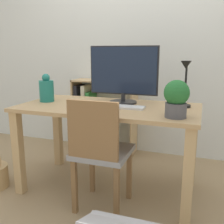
{
  "coord_description": "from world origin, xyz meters",
  "views": [
    {
      "loc": [
        0.72,
        -1.97,
        1.17
      ],
      "look_at": [
        0.0,
        0.1,
        0.67
      ],
      "focal_mm": 42.0,
      "sensor_mm": 36.0,
      "label": 1
    }
  ],
  "objects_px": {
    "vase": "(47,90)",
    "bookshelf": "(94,119)",
    "desk_lamp": "(185,80)",
    "chair": "(100,150)",
    "keyboard": "(119,107)",
    "potted_plant": "(176,98)",
    "monitor": "(123,73)"
  },
  "relations": [
    {
      "from": "vase",
      "to": "bookshelf",
      "type": "relative_size",
      "value": 0.29
    },
    {
      "from": "desk_lamp",
      "to": "chair",
      "type": "relative_size",
      "value": 0.43
    },
    {
      "from": "keyboard",
      "to": "bookshelf",
      "type": "relative_size",
      "value": 0.47
    },
    {
      "from": "desk_lamp",
      "to": "potted_plant",
      "type": "height_order",
      "value": "desk_lamp"
    },
    {
      "from": "monitor",
      "to": "chair",
      "type": "bearing_deg",
      "value": -93.48
    },
    {
      "from": "monitor",
      "to": "chair",
      "type": "distance_m",
      "value": 0.71
    },
    {
      "from": "monitor",
      "to": "vase",
      "type": "bearing_deg",
      "value": -167.0
    },
    {
      "from": "vase",
      "to": "potted_plant",
      "type": "xyz_separation_m",
      "value": [
        1.14,
        -0.22,
        0.03
      ]
    },
    {
      "from": "monitor",
      "to": "vase",
      "type": "distance_m",
      "value": 0.7
    },
    {
      "from": "keyboard",
      "to": "bookshelf",
      "type": "xyz_separation_m",
      "value": [
        -0.59,
        0.86,
        -0.36
      ]
    },
    {
      "from": "potted_plant",
      "to": "bookshelf",
      "type": "distance_m",
      "value": 1.56
    },
    {
      "from": "keyboard",
      "to": "potted_plant",
      "type": "xyz_separation_m",
      "value": [
        0.46,
        -0.18,
        0.12
      ]
    },
    {
      "from": "desk_lamp",
      "to": "potted_plant",
      "type": "relative_size",
      "value": 1.45
    },
    {
      "from": "potted_plant",
      "to": "chair",
      "type": "height_order",
      "value": "potted_plant"
    },
    {
      "from": "keyboard",
      "to": "chair",
      "type": "bearing_deg",
      "value": -100.86
    },
    {
      "from": "keyboard",
      "to": "vase",
      "type": "distance_m",
      "value": 0.7
    },
    {
      "from": "potted_plant",
      "to": "monitor",
      "type": "bearing_deg",
      "value": 141.93
    },
    {
      "from": "keyboard",
      "to": "potted_plant",
      "type": "distance_m",
      "value": 0.51
    },
    {
      "from": "keyboard",
      "to": "chair",
      "type": "distance_m",
      "value": 0.4
    },
    {
      "from": "monitor",
      "to": "chair",
      "type": "height_order",
      "value": "monitor"
    },
    {
      "from": "keyboard",
      "to": "chair",
      "type": "height_order",
      "value": "chair"
    },
    {
      "from": "chair",
      "to": "vase",
      "type": "bearing_deg",
      "value": 150.9
    },
    {
      "from": "monitor",
      "to": "desk_lamp",
      "type": "xyz_separation_m",
      "value": [
        0.51,
        -0.07,
        -0.03
      ]
    },
    {
      "from": "desk_lamp",
      "to": "monitor",
      "type": "bearing_deg",
      "value": 172.38
    },
    {
      "from": "keyboard",
      "to": "vase",
      "type": "height_order",
      "value": "vase"
    },
    {
      "from": "keyboard",
      "to": "potted_plant",
      "type": "relative_size",
      "value": 1.61
    },
    {
      "from": "potted_plant",
      "to": "chair",
      "type": "relative_size",
      "value": 0.29
    },
    {
      "from": "keyboard",
      "to": "desk_lamp",
      "type": "bearing_deg",
      "value": 14.6
    },
    {
      "from": "desk_lamp",
      "to": "bookshelf",
      "type": "height_order",
      "value": "desk_lamp"
    },
    {
      "from": "keyboard",
      "to": "bookshelf",
      "type": "bearing_deg",
      "value": 124.4
    },
    {
      "from": "monitor",
      "to": "bookshelf",
      "type": "height_order",
      "value": "monitor"
    },
    {
      "from": "keyboard",
      "to": "vase",
      "type": "bearing_deg",
      "value": 176.46
    }
  ]
}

